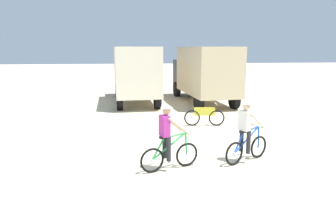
# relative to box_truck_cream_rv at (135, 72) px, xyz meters

# --- Properties ---
(ground_plane) EXTENTS (120.00, 120.00, 0.00)m
(ground_plane) POSITION_rel_box_truck_cream_rv_xyz_m (0.82, -10.32, -1.87)
(ground_plane) COLOR beige
(box_truck_cream_rv) EXTENTS (2.77, 6.88, 3.35)m
(box_truck_cream_rv) POSITION_rel_box_truck_cream_rv_xyz_m (0.00, 0.00, 0.00)
(box_truck_cream_rv) COLOR beige
(box_truck_cream_rv) RESTS_ON ground
(box_truck_tan_camper) EXTENTS (2.92, 6.92, 3.35)m
(box_truck_tan_camper) POSITION_rel_box_truck_cream_rv_xyz_m (4.13, -0.54, 0.00)
(box_truck_tan_camper) COLOR #CCB78E
(box_truck_tan_camper) RESTS_ON ground
(cyclist_orange_shirt) EXTENTS (1.66, 0.71, 1.82)m
(cyclist_orange_shirt) POSITION_rel_box_truck_cream_rv_xyz_m (0.68, -10.91, -1.03)
(cyclist_orange_shirt) COLOR black
(cyclist_orange_shirt) RESTS_ON ground
(cyclist_cowboy_hat) EXTENTS (1.55, 0.90, 1.82)m
(cyclist_cowboy_hat) POSITION_rel_box_truck_cream_rv_xyz_m (2.99, -10.59, -1.03)
(cyclist_cowboy_hat) COLOR black
(cyclist_cowboy_hat) RESTS_ON ground
(bicycle_spare) EXTENTS (1.73, 0.50, 0.97)m
(bicycle_spare) POSITION_rel_box_truck_cream_rv_xyz_m (2.82, -6.25, -1.48)
(bicycle_spare) COLOR black
(bicycle_spare) RESTS_ON ground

